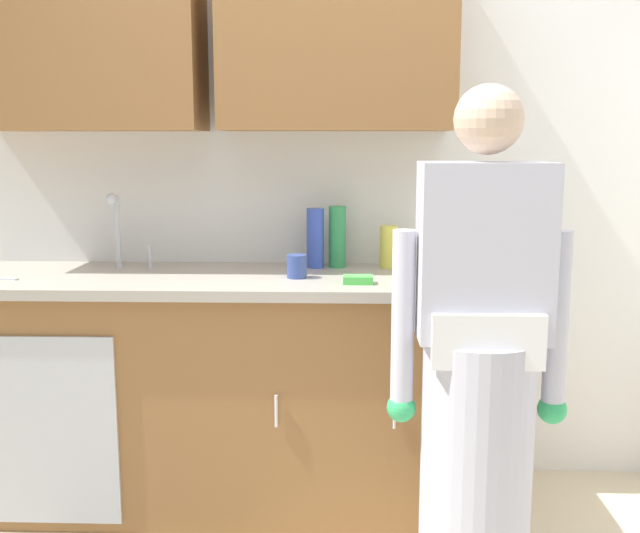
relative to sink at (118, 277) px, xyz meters
name	(u,v)px	position (x,y,z in m)	size (l,w,h in m)	color
kitchen_wall_with_uppers	(317,137)	(0.78, 0.29, 0.55)	(4.80, 0.44, 2.70)	silver
counter_cabinet	(212,394)	(0.37, -0.01, -0.48)	(1.90, 0.62, 0.90)	brown
countertop	(210,280)	(0.37, -0.01, -0.01)	(1.96, 0.66, 0.04)	#A8A093
sink	(118,277)	(0.00, 0.00, 0.00)	(0.50, 0.36, 0.35)	#B7BABF
person_at_sink	(478,398)	(1.31, -0.70, -0.23)	(0.55, 0.34, 1.62)	white
bottle_soap	(337,237)	(0.87, 0.19, 0.14)	(0.07, 0.07, 0.25)	#2D8C4C
bottle_dish_liquid	(389,247)	(1.08, 0.18, 0.10)	(0.07, 0.07, 0.18)	#D8D14C
bottle_cleaner_spray	(315,238)	(0.78, 0.17, 0.14)	(0.07, 0.07, 0.25)	#334CB2
cup_by_sink	(297,266)	(0.72, -0.07, 0.06)	(0.08, 0.08, 0.09)	#33478C
sponge	(358,280)	(0.95, -0.18, 0.03)	(0.11, 0.07, 0.03)	#4CBF4C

